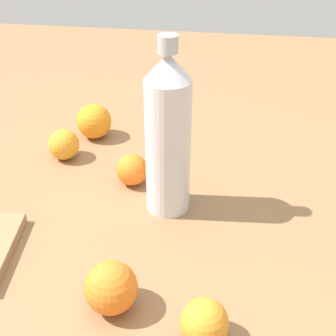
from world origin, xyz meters
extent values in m
plane|color=olive|center=(0.00, 0.00, 0.00)|extent=(2.40, 2.40, 0.00)
cylinder|color=silver|center=(-0.04, -0.02, 0.12)|extent=(0.08, 0.08, 0.24)
cone|color=silver|center=(-0.04, -0.02, 0.26)|extent=(0.08, 0.08, 0.04)
cylinder|color=#B2B7BF|center=(-0.04, -0.02, 0.29)|extent=(0.03, 0.03, 0.03)
sphere|color=orange|center=(0.04, -0.08, 0.03)|extent=(0.06, 0.06, 0.06)
sphere|color=orange|center=(0.17, -0.25, 0.04)|extent=(0.08, 0.08, 0.08)
sphere|color=orange|center=(0.21, -0.15, 0.03)|extent=(0.06, 0.06, 0.06)
sphere|color=orange|center=(-0.13, 0.25, 0.03)|extent=(0.06, 0.06, 0.06)
sphere|color=orange|center=(0.00, 0.22, 0.04)|extent=(0.07, 0.07, 0.07)
camera|label=1|loc=(-0.14, 0.61, 0.48)|focal=47.41mm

